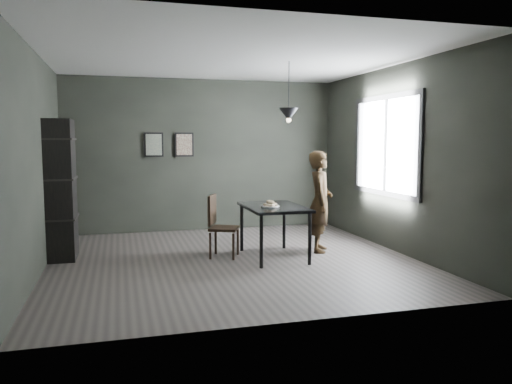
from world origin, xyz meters
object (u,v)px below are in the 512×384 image
object	(u,v)px
white_plate	(270,207)
pendant_lamp	(289,114)
shelf_unit	(61,190)
woman	(320,201)
wood_chair	(219,222)
cafe_table	(274,211)

from	to	relation	value
white_plate	pendant_lamp	size ratio (longest dim) A/B	0.27
white_plate	shelf_unit	xyz separation A→B (m)	(-2.83, 0.88, 0.23)
woman	shelf_unit	bearing A→B (deg)	105.14
shelf_unit	pendant_lamp	xyz separation A→B (m)	(3.17, -0.65, 1.06)
white_plate	wood_chair	bearing A→B (deg)	149.92
white_plate	pendant_lamp	world-z (taller)	pendant_lamp
cafe_table	woman	size ratio (longest dim) A/B	0.79
wood_chair	cafe_table	bearing A→B (deg)	5.86
white_plate	pendant_lamp	xyz separation A→B (m)	(0.34, 0.23, 1.29)
shelf_unit	pendant_lamp	size ratio (longest dim) A/B	2.28
cafe_table	woman	world-z (taller)	woman
cafe_table	woman	bearing A→B (deg)	14.45
white_plate	woman	distance (m)	0.95
shelf_unit	woman	bearing A→B (deg)	-7.61
woman	white_plate	bearing A→B (deg)	134.29
cafe_table	pendant_lamp	world-z (taller)	pendant_lamp
woman	shelf_unit	xyz separation A→B (m)	(-3.72, 0.54, 0.23)
white_plate	pendant_lamp	distance (m)	1.36
pendant_lamp	white_plate	bearing A→B (deg)	-145.67
cafe_table	pendant_lamp	bearing A→B (deg)	21.80
cafe_table	white_plate	size ratio (longest dim) A/B	5.22
shelf_unit	cafe_table	bearing A→B (deg)	-13.68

